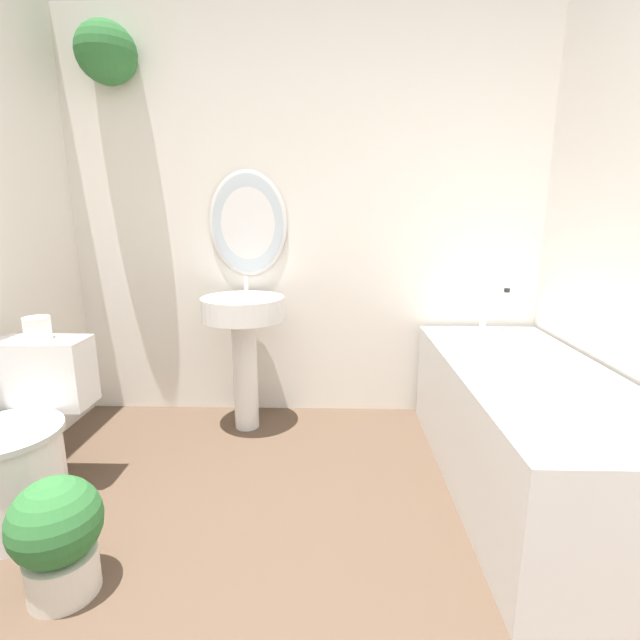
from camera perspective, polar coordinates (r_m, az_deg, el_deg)
The scene contains 7 objects.
wall_back at distance 2.87m, azimuth -3.50°, elevation 13.25°, with size 2.96×0.33×2.40m.
toilet at distance 2.35m, azimuth -33.12°, elevation -13.28°, with size 0.44×0.62×0.71m.
pedestal_sink at distance 2.70m, azimuth -9.37°, elevation -1.21°, with size 0.47×0.47×0.89m.
bathtub at distance 2.37m, azimuth 24.14°, elevation -11.98°, with size 0.70×1.64×0.65m.
shampoo_bottle at distance 2.94m, azimuth 21.89°, elevation 1.82°, with size 0.06×0.06×0.17m.
potted_plant at distance 1.89m, azimuth -29.60°, elevation -21.91°, with size 0.29×0.29×0.42m.
toilet_paper_roll at distance 2.38m, azimuth -31.45°, elevation -0.87°, with size 0.11×0.11×0.10m.
Camera 1 is at (0.16, -0.45, 1.26)m, focal length 26.00 mm.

